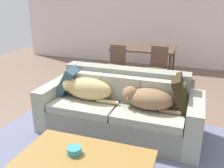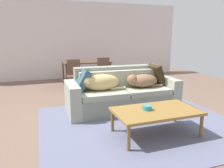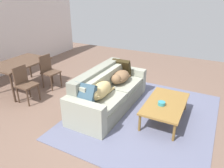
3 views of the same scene
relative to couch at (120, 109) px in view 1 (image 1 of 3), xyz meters
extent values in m
plane|color=brown|center=(-0.22, -0.13, -0.34)|extent=(10.00, 10.00, 0.00)
cube|color=silver|center=(-0.22, 3.87, 1.01)|extent=(8.00, 0.12, 2.70)
cube|color=slate|center=(0.00, -0.87, -0.33)|extent=(3.40, 2.90, 0.01)
cube|color=gray|center=(0.00, -0.06, -0.16)|extent=(1.87, 0.93, 0.35)
cube|color=#9A9D8B|center=(-0.47, -0.05, 0.07)|extent=(0.91, 0.88, 0.11)
cube|color=#9A9D8B|center=(0.46, -0.07, 0.07)|extent=(0.91, 0.88, 0.11)
cube|color=gray|center=(0.00, 0.27, 0.33)|extent=(1.86, 0.27, 0.42)
cube|color=#9A9D8B|center=(-0.57, 0.09, 0.30)|extent=(0.57, 0.17, 0.35)
cube|color=#9A9D8B|center=(0.00, 0.08, 0.30)|extent=(0.57, 0.17, 0.35)
cube|color=#9A9D8B|center=(0.58, 0.07, 0.30)|extent=(0.57, 0.17, 0.35)
cube|color=#9A9D8B|center=(-1.03, -0.04, -0.02)|extent=(0.21, 0.90, 0.63)
cube|color=#9A9D8B|center=(1.03, -0.07, -0.02)|extent=(0.21, 0.90, 0.63)
ellipsoid|color=tan|center=(-0.45, -0.08, 0.28)|extent=(0.71, 0.31, 0.32)
sphere|color=tan|center=(-0.74, -0.09, 0.32)|extent=(0.21, 0.21, 0.21)
cone|color=#968151|center=(-0.75, -0.18, 0.31)|extent=(0.09, 0.11, 0.09)
cylinder|color=tan|center=(-0.13, -0.14, 0.15)|extent=(0.32, 0.05, 0.05)
ellipsoid|color=brown|center=(0.44, -0.10, 0.26)|extent=(0.62, 0.38, 0.27)
sphere|color=brown|center=(0.18, -0.12, 0.30)|extent=(0.22, 0.22, 0.22)
cone|color=brown|center=(0.18, -0.22, 0.29)|extent=(0.10, 0.12, 0.10)
cylinder|color=brown|center=(0.72, -0.18, 0.15)|extent=(0.28, 0.05, 0.05)
cube|color=#345062|center=(-0.83, 0.07, 0.32)|extent=(0.35, 0.46, 0.44)
cube|color=black|center=(0.83, 0.04, 0.33)|extent=(0.29, 0.47, 0.47)
cube|color=olive|center=(0.05, -1.30, 0.05)|extent=(1.29, 0.74, 0.04)
cylinder|color=brown|center=(-0.55, -0.98, -0.16)|extent=(0.05, 0.05, 0.37)
cylinder|color=teal|center=(-0.08, -1.25, 0.10)|extent=(0.14, 0.14, 0.07)
cube|color=brown|center=(-0.19, 2.50, 0.40)|extent=(1.41, 0.94, 0.04)
cylinder|color=#473326|center=(-0.84, 2.08, 0.02)|extent=(0.05, 0.05, 0.72)
cylinder|color=#473326|center=(0.47, 2.08, 0.02)|extent=(0.05, 0.05, 0.72)
cylinder|color=#473326|center=(-0.84, 2.92, 0.02)|extent=(0.05, 0.05, 0.72)
cylinder|color=#473326|center=(0.47, 2.92, 0.02)|extent=(0.05, 0.05, 0.72)
cube|color=brown|center=(-0.66, 1.79, 0.09)|extent=(0.41, 0.41, 0.04)
cube|color=brown|center=(-0.66, 1.97, 0.32)|extent=(0.36, 0.05, 0.42)
cylinder|color=#4B3628|center=(-0.84, 1.63, -0.13)|extent=(0.04, 0.04, 0.41)
cylinder|color=#4B3628|center=(-0.50, 1.61, -0.13)|extent=(0.04, 0.04, 0.41)
cylinder|color=#4B3628|center=(-0.83, 1.97, -0.13)|extent=(0.04, 0.04, 0.41)
cylinder|color=#4B3628|center=(-0.49, 1.95, -0.13)|extent=(0.04, 0.04, 0.41)
cube|color=brown|center=(0.22, 1.86, 0.10)|extent=(0.44, 0.44, 0.04)
cube|color=brown|center=(0.24, 2.03, 0.33)|extent=(0.36, 0.07, 0.44)
cylinder|color=#4B3628|center=(0.04, 1.70, -0.13)|extent=(0.04, 0.04, 0.42)
cylinder|color=#4B3628|center=(0.37, 1.67, -0.13)|extent=(0.04, 0.04, 0.42)
cylinder|color=#4B3628|center=(0.07, 2.04, -0.13)|extent=(0.04, 0.04, 0.42)
cylinder|color=#4B3628|center=(0.41, 2.01, -0.13)|extent=(0.04, 0.04, 0.42)
camera|label=1|loc=(0.93, -3.08, 1.54)|focal=39.53mm
camera|label=2|loc=(-1.63, -4.02, 1.17)|focal=34.47mm
camera|label=3|loc=(-3.75, -2.03, 2.17)|focal=33.83mm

